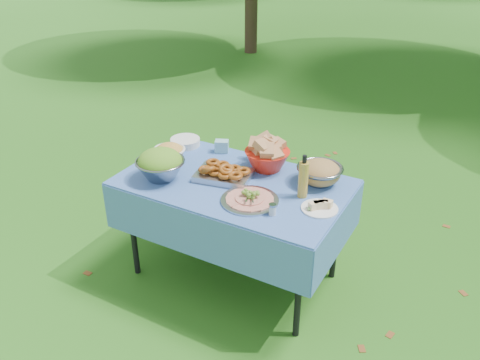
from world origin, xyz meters
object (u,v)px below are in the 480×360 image
salad_bowl (160,164)px  picnic_table (234,230)px  pasta_bowl_steel (320,172)px  charcuterie_platter (250,195)px  plate_stack (185,142)px  bread_bowl (267,155)px  oil_bottle (303,176)px

salad_bowl → picnic_table: bearing=24.0°
salad_bowl → pasta_bowl_steel: 1.03m
picnic_table → charcuterie_platter: size_ratio=4.13×
plate_stack → bread_bowl: bearing=-3.5°
salad_bowl → oil_bottle: oil_bottle is taller
charcuterie_platter → oil_bottle: bearing=39.6°
plate_stack → charcuterie_platter: size_ratio=0.62×
plate_stack → salad_bowl: bearing=-72.7°
pasta_bowl_steel → plate_stack: bearing=177.0°
plate_stack → oil_bottle: bearing=-14.3°
plate_stack → charcuterie_platter: (0.80, -0.48, 0.01)m
bread_bowl → pasta_bowl_steel: size_ratio=1.05×
picnic_table → bread_bowl: bearing=68.1°
plate_stack → pasta_bowl_steel: pasta_bowl_steel is taller
picnic_table → charcuterie_platter: 0.50m
pasta_bowl_steel → charcuterie_platter: 0.51m
bread_bowl → charcuterie_platter: (0.10, -0.43, -0.06)m
salad_bowl → charcuterie_platter: bearing=2.3°
charcuterie_platter → oil_bottle: oil_bottle is taller
picnic_table → pasta_bowl_steel: 0.72m
charcuterie_platter → bread_bowl: bearing=103.0°
plate_stack → pasta_bowl_steel: 1.08m
pasta_bowl_steel → oil_bottle: oil_bottle is taller
plate_stack → pasta_bowl_steel: (1.08, -0.06, 0.05)m
picnic_table → oil_bottle: bearing=5.2°
salad_bowl → oil_bottle: (0.90, 0.24, 0.04)m
picnic_table → pasta_bowl_steel: (0.49, 0.25, 0.46)m
bread_bowl → oil_bottle: oil_bottle is taller
salad_bowl → oil_bottle: bearing=14.7°
salad_bowl → plate_stack: size_ratio=1.44×
salad_bowl → plate_stack: salad_bowl is taller
picnic_table → plate_stack: plate_stack is taller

